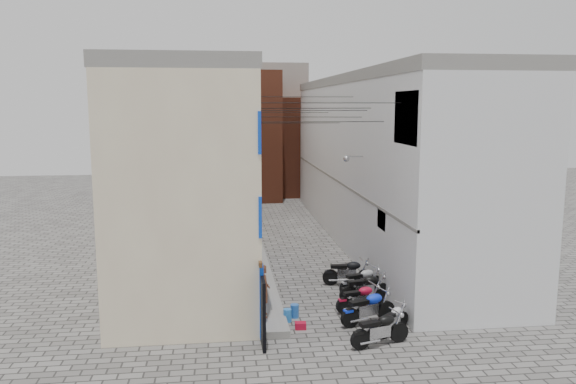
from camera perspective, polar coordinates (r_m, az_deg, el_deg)
name	(u,v)px	position (r m, az deg, el deg)	size (l,w,h in m)	color
ground	(339,336)	(18.88, 5.24, -14.38)	(90.00, 90.00, 0.00)	#575552
plinth	(252,240)	(30.87, -3.64, -4.87)	(0.90, 26.00, 0.25)	gray
building_left	(196,161)	(30.06, -9.31, 3.12)	(5.10, 27.00, 9.00)	beige
building_right	(379,159)	(31.33, 9.27, 3.37)	(5.94, 26.00, 9.00)	silver
building_far_brick_left	(241,136)	(45.04, -4.79, 5.72)	(6.00, 6.00, 10.00)	brown
building_far_brick_right	(300,146)	(47.55, 1.18, 4.70)	(5.00, 6.00, 8.00)	brown
building_far_concrete	(260,126)	(51.11, -2.81, 6.67)	(8.00, 5.00, 11.00)	gray
far_shopfront	(269,188)	(42.76, -1.89, 0.46)	(2.00, 0.30, 2.40)	black
overhead_wires	(305,112)	(24.87, 1.71, 8.13)	(5.80, 13.02, 1.32)	black
motorcycle_a	(380,328)	(18.13, 9.34, -13.45)	(0.64, 2.04, 1.18)	black
motorcycle_b	(394,318)	(19.20, 10.69, -12.48)	(0.55, 1.74, 1.01)	silver
motorcycle_c	(368,306)	(19.76, 8.18, -11.40)	(0.68, 2.17, 1.25)	#0E2DD9
motorcycle_d	(360,297)	(20.84, 7.36, -10.51)	(0.60, 1.91, 1.11)	#A60B29
motorcycle_e	(365,286)	(21.85, 7.86, -9.46)	(0.66, 2.08, 1.20)	black
motorcycle_f	(362,279)	(22.70, 7.55, -8.79)	(0.64, 2.02, 1.17)	#A1A1A5
motorcycle_g	(348,271)	(23.66, 6.11, -7.96)	(0.67, 2.12, 1.23)	black
person_a	(264,291)	(19.46, -2.50, -9.97)	(0.66, 0.44, 1.82)	brown
person_b	(257,268)	(22.48, -3.14, -7.68)	(0.77, 0.60, 1.59)	#353A4F
water_jug_near	(287,315)	(19.87, -0.06, -12.43)	(0.29, 0.29, 0.45)	blue
water_jug_far	(295,311)	(20.23, 0.68, -11.99)	(0.30, 0.30, 0.47)	blue
red_crate	(301,326)	(19.32, 1.28, -13.42)	(0.37, 0.28, 0.23)	maroon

